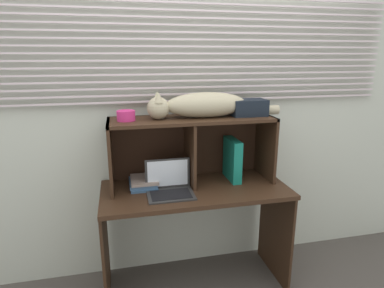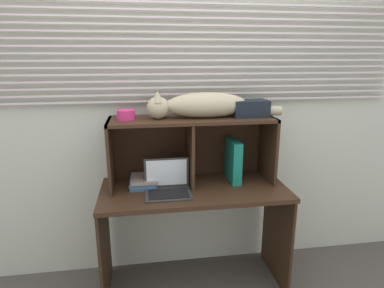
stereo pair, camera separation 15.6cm
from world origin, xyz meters
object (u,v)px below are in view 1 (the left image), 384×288
at_px(binder_upright, 232,159).
at_px(cat, 202,105).
at_px(laptop, 170,187).
at_px(storage_box, 248,107).
at_px(small_basket, 126,116).
at_px(book_stack, 143,182).

bearing_deg(binder_upright, cat, 180.00).
bearing_deg(binder_upright, laptop, -163.07).
bearing_deg(storage_box, small_basket, 180.00).
height_order(cat, binder_upright, cat).
distance_m(laptop, book_stack, 0.22).
xyz_separation_m(cat, binder_upright, (0.23, 0.00, -0.40)).
xyz_separation_m(cat, small_basket, (-0.50, 0.00, -0.05)).
relative_size(book_stack, small_basket, 1.95).
bearing_deg(laptop, cat, 30.37).
xyz_separation_m(cat, storage_box, (0.34, 0.00, -0.03)).
bearing_deg(storage_box, laptop, -165.93).
height_order(binder_upright, book_stack, binder_upright).
height_order(cat, book_stack, cat).
bearing_deg(binder_upright, storage_box, 0.00).
distance_m(cat, binder_upright, 0.46).
distance_m(laptop, small_basket, 0.54).
height_order(binder_upright, small_basket, small_basket).
bearing_deg(cat, binder_upright, 0.00).
bearing_deg(small_basket, cat, 0.00).
xyz_separation_m(cat, book_stack, (-0.41, 0.00, -0.52)).
distance_m(cat, laptop, 0.59).
bearing_deg(book_stack, small_basket, -178.67).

